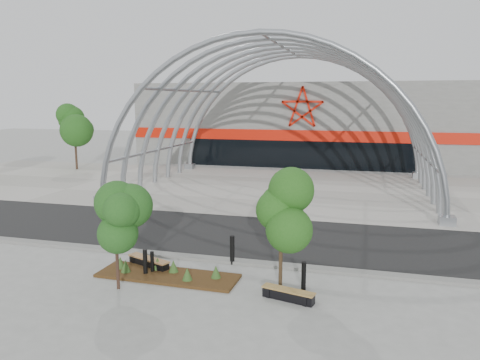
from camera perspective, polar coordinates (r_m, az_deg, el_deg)
The scene contains 17 objects.
ground at distance 19.44m, azimuth -3.12°, elevation -9.54°, with size 140.00×140.00×0.00m, color gray.
road at distance 22.62m, azimuth -0.33°, elevation -6.69°, with size 140.00×7.00×0.02m, color black.
forecourt at distance 34.02m, azimuth 5.07°, elevation -1.08°, with size 60.00×17.00×0.04m, color #A19C92.
kerb at distance 19.19m, azimuth -3.36°, elevation -9.61°, with size 60.00×0.50×0.12m, color slate.
arena_building at distance 51.24m, azimuth 8.70°, elevation 6.99°, with size 34.00×15.24×8.00m.
vault_canopy at distance 34.02m, azimuth 5.07°, elevation -1.09°, with size 20.80×15.80×20.36m.
planting_bed at distance 17.74m, azimuth -8.99°, elevation -11.14°, with size 5.25×1.71×0.55m.
street_tree_0 at distance 16.29m, azimuth -14.97°, elevation -4.50°, with size 1.53×1.53×3.49m.
street_tree_1 at distance 15.88m, azimuth 5.07°, elevation -3.59°, with size 1.63×1.63×3.86m.
bench_0 at distance 18.68m, azimuth -11.05°, elevation -9.90°, with size 1.93×1.10×0.40m.
bench_1 at distance 15.68m, azimuth 5.90°, elevation -13.76°, with size 1.81×0.82×0.37m.
bollard_0 at distance 21.77m, azimuth -14.55°, elevation -6.53°, with size 0.14×0.14×0.86m, color black.
bollard_1 at distance 17.81m, azimuth -11.48°, elevation -9.84°, with size 0.16×0.16×1.02m, color black.
bollard_2 at distance 17.98m, azimuth -10.65°, elevation -9.87°, with size 0.14×0.14×0.87m, color black.
bollard_3 at distance 18.63m, azimuth -0.96°, elevation -8.53°, with size 0.18×0.18×1.15m, color black.
bollard_4 at distance 16.38m, azimuth 7.77°, elevation -11.54°, with size 0.16×0.16×1.01m, color black.
bg_tree_0 at distance 45.46m, azimuth -19.59°, elevation 7.01°, with size 3.00×3.00×6.45m.
Camera 1 is at (5.79, -17.40, 6.45)m, focal length 35.00 mm.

